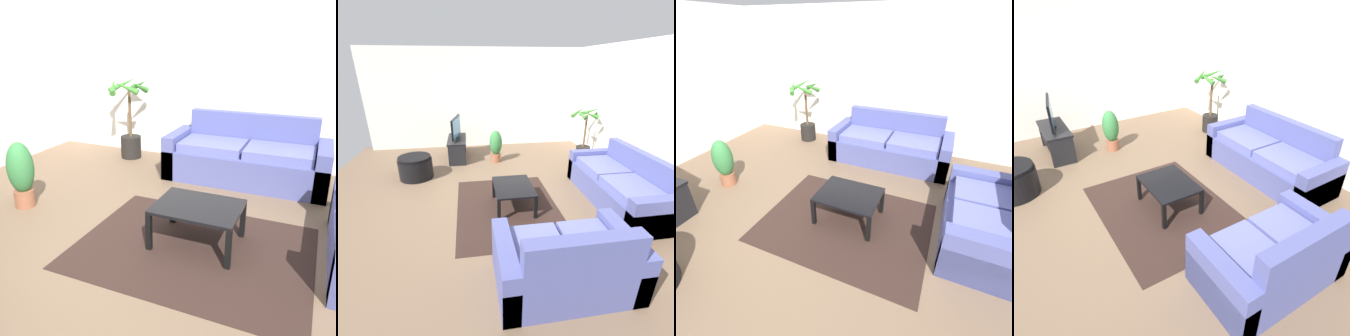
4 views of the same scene
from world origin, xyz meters
The scene contains 7 objects.
ground_plane centered at (0.00, 0.00, 0.00)m, with size 6.60×6.60×0.00m, color brown.
wall_back centered at (0.00, 3.00, 1.35)m, with size 6.00×0.06×2.70m, color silver.
couch_main centered at (0.68, 2.28, 0.30)m, with size 2.20×0.90×0.90m.
coffee_table centered at (0.61, 0.41, 0.35)m, with size 0.81×0.63×0.41m.
area_rug centered at (0.61, 0.31, 0.00)m, with size 2.20×1.70×0.01m, color black.
potted_palm centered at (-1.33, 2.55, 0.54)m, with size 0.70×0.77×1.35m.
potted_plant_small centered at (-1.57, 0.37, 0.42)m, with size 0.31×0.31×0.80m.
Camera 1 is at (1.56, -2.50, 1.89)m, focal length 37.80 mm.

